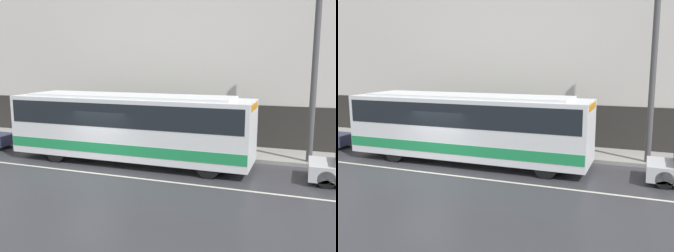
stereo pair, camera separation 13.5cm
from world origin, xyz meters
TOP-DOWN VIEW (x-y plane):
  - ground_plane at (0.00, 0.00)m, footprint 60.00×60.00m
  - sidewalk at (0.00, 5.36)m, footprint 60.00×2.72m
  - building_facade at (0.00, 6.86)m, footprint 60.00×0.35m
  - lane_stripe at (0.00, 0.00)m, footprint 54.00×0.14m
  - transit_bus at (0.83, 2.13)m, footprint 11.34×2.61m
  - utility_pole_near at (8.73, 4.47)m, footprint 0.27×0.27m
  - pedestrian_waiting at (-0.76, 5.69)m, footprint 0.36×0.36m

SIDE VIEW (x-z plane):
  - ground_plane at x=0.00m, z-range 0.00..0.00m
  - lane_stripe at x=0.00m, z-range 0.00..0.01m
  - sidewalk at x=0.00m, z-range 0.00..0.18m
  - pedestrian_waiting at x=-0.76m, z-range 0.12..1.70m
  - transit_bus at x=0.83m, z-range 0.20..3.39m
  - utility_pole_near at x=8.73m, z-range 0.18..8.44m
  - building_facade at x=0.00m, z-range -0.17..9.49m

